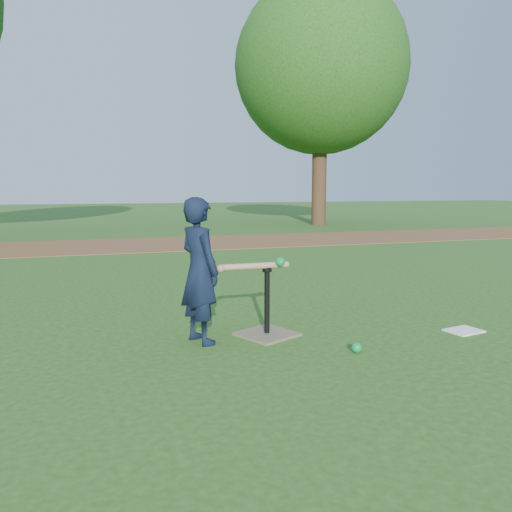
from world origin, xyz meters
name	(u,v)px	position (x,y,z in m)	size (l,w,h in m)	color
ground	(228,341)	(0.00, 0.00, 0.00)	(80.00, 80.00, 0.00)	#285116
dirt_strip	(141,245)	(0.00, 7.50, 0.01)	(24.00, 3.00, 0.01)	brown
child	(200,271)	(-0.22, 0.06, 0.59)	(0.43, 0.28, 1.19)	black
wiffle_ball_ground	(357,348)	(0.86, -0.59, 0.04)	(0.08, 0.08, 0.08)	#0D9139
clipboard	(464,331)	(2.05, -0.38, 0.01)	(0.30, 0.23, 0.01)	white
batting_tee	(267,323)	(0.36, 0.06, 0.11)	(0.57, 0.57, 0.61)	#79674C
swing_action	(256,265)	(0.25, 0.02, 0.62)	(0.63, 0.11, 0.10)	tan
tree_right	(321,67)	(6.50, 12.00, 5.29)	(5.80, 5.80, 8.21)	#382316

